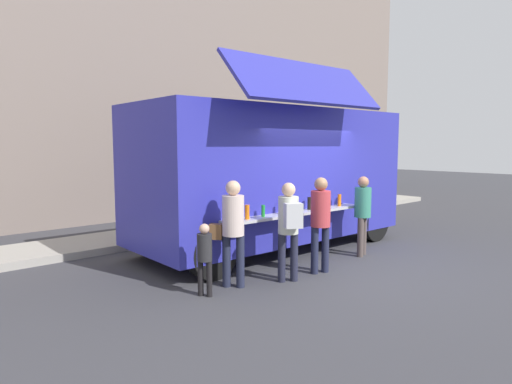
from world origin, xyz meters
TOP-DOWN VIEW (x-y plane):
  - ground_plane at (0.00, 0.00)m, footprint 60.00×60.00m
  - curb_strip at (-3.89, 4.53)m, footprint 28.00×1.60m
  - building_behind at (-2.89, 8.43)m, footprint 32.00×2.40m
  - food_truck_main at (0.11, 1.91)m, footprint 5.98×3.22m
  - trash_bin at (3.76, 4.23)m, footprint 0.60×0.60m
  - customer_front_ordering at (-0.58, 0.01)m, footprint 0.34×0.34m
  - customer_mid_with_backpack at (-1.35, 0.02)m, footprint 0.44×0.53m
  - customer_rear_waiting at (-2.18, 0.43)m, footprint 0.46×0.50m
  - customer_extra_browsing at (0.99, 0.23)m, footprint 0.32×0.32m
  - child_near_queue at (-2.75, 0.37)m, footprint 0.22×0.22m

SIDE VIEW (x-z plane):
  - ground_plane at x=0.00m, z-range 0.00..0.00m
  - curb_strip at x=-3.89m, z-range 0.00..0.15m
  - trash_bin at x=3.76m, z-range 0.00..1.01m
  - child_near_queue at x=-2.75m, z-range 0.10..1.18m
  - customer_extra_browsing at x=0.99m, z-range 0.15..1.75m
  - customer_mid_with_backpack at x=-1.35m, z-range 0.18..1.79m
  - customer_rear_waiting at x=-2.18m, z-range 0.16..1.83m
  - customer_front_ordering at x=-0.58m, z-range 0.16..1.82m
  - food_truck_main at x=0.11m, z-range -0.25..3.47m
  - building_behind at x=-2.89m, z-range 0.00..10.02m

